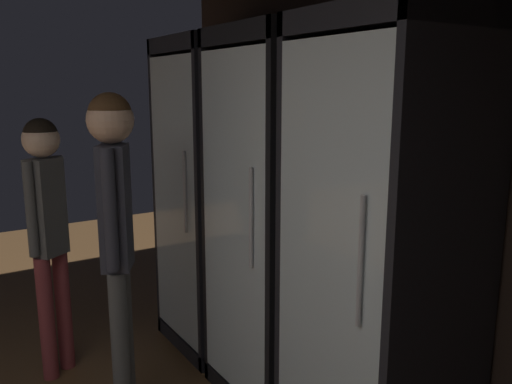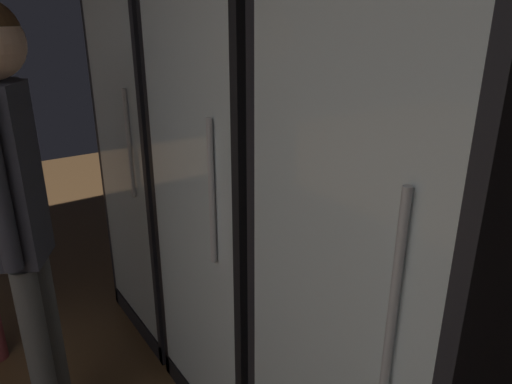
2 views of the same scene
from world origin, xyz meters
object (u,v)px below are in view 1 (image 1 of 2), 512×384
Objects in this scene: cooler_far_left at (224,199)px; shopper_near at (115,210)px; cooler_left at (289,224)px; shopper_far at (47,215)px; cooler_center at (389,260)px.

cooler_far_left reaches higher than shopper_near.
shopper_far is (-0.91, -1.11, 0.01)m from cooler_left.
cooler_left is 1.19× the size of shopper_near.
cooler_left is at bearing 74.40° from shopper_near.
shopper_near is 0.70m from shopper_far.
cooler_left is 1.43m from shopper_far.
cooler_far_left is at bearing 82.14° from shopper_far.
shopper_far is (-1.66, -1.11, 0.01)m from cooler_center.
shopper_near is at bearing 17.67° from shopper_far.
cooler_left is (0.75, -0.00, -0.01)m from cooler_far_left.
cooler_center is 1.36m from shopper_near.
shopper_near is at bearing -138.03° from cooler_center.
cooler_left is at bearing 50.78° from shopper_far.
cooler_center is 1.19× the size of shopper_near.
cooler_far_left is 1.19× the size of shopper_near.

